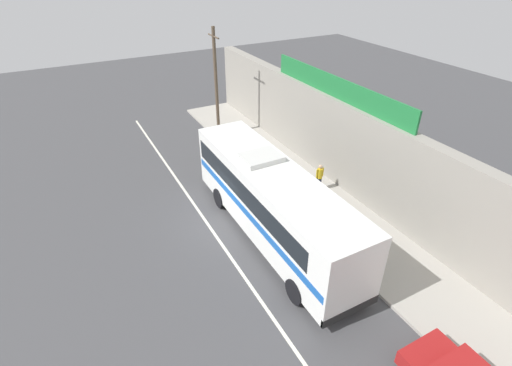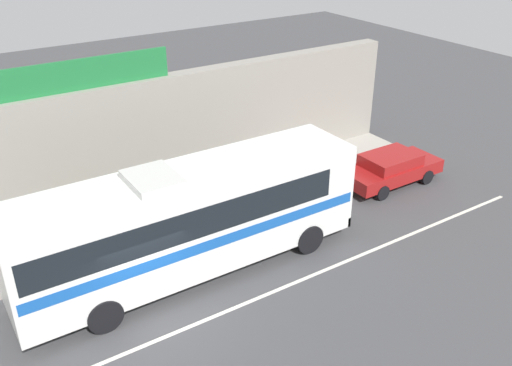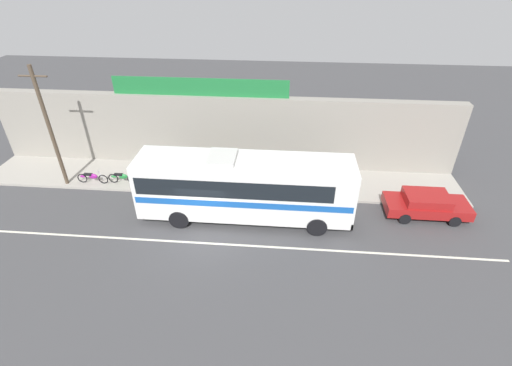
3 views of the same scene
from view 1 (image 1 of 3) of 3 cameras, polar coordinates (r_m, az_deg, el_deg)
The scene contains 11 objects.
ground_plane at distance 19.31m, azimuth -4.83°, elevation -5.65°, with size 70.00×70.00×0.00m, color #444447.
sidewalk_slab at distance 21.41m, azimuth 7.95°, elevation -1.45°, with size 30.00×3.60×0.14m, color #A8A399.
storefront_facade at distance 21.48m, azimuth 13.12°, elevation 5.27°, with size 30.00×0.70×4.80m, color gray.
storefront_billboard at distance 21.28m, azimuth 11.87°, elevation 13.79°, with size 11.02×0.12×1.10m, color #1E7538.
road_center_stripe at distance 19.09m, azimuth -7.04°, elevation -6.31°, with size 30.00×0.14×0.01m, color silver.
intercity_bus at distance 17.20m, azimuth 2.35°, elevation -2.35°, with size 11.27×2.66×3.78m.
utility_pole at distance 26.63m, azimuth -5.97°, elevation 14.71°, with size 1.60×0.22×7.32m.
motorcycle_blue at distance 25.03m, azimuth -1.76°, elevation 5.40°, with size 1.83×0.56×0.94m.
motorcycle_orange at distance 21.88m, azimuth 2.81°, elevation 1.17°, with size 1.92×0.56×0.94m.
motorcycle_purple at distance 26.50m, azimuth -3.88°, elevation 6.91°, with size 1.97×0.56×0.94m.
pedestrian_by_curb at distance 21.16m, azimuth 9.45°, elevation 1.10°, with size 0.30×0.48×1.58m.
Camera 1 is at (14.20, -5.78, 11.75)m, focal length 26.87 mm.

